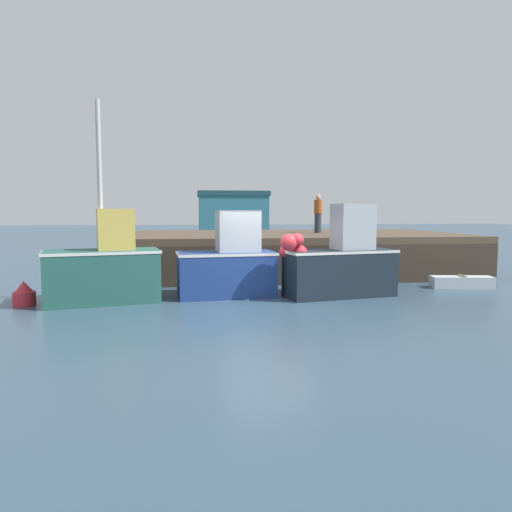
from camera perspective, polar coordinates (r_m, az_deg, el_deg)
The scene contains 9 objects.
ground at distance 12.95m, azimuth 1.62°, elevation -6.03°, with size 120.00×160.00×0.10m.
pier at distance 19.56m, azimuth 4.75°, elevation 1.90°, with size 13.45×7.67×1.61m.
fishing_boat_near_left at distance 13.75m, azimuth -17.71°, elevation -1.33°, with size 3.30×2.07×5.48m.
fishing_boat_near_right at distance 14.06m, azimuth -3.30°, elevation -0.97°, with size 2.98×1.64×2.54m.
fishing_boat_mid at distance 14.21m, azimuth 9.95°, elevation -0.79°, with size 3.62×1.78×2.73m.
rowboat at distance 17.06m, azimuth 23.42°, elevation -2.89°, with size 2.03×0.88×0.42m.
dockworker at distance 20.34m, azimuth 7.44°, elevation 5.05°, with size 0.34×0.34×1.61m.
warehouse at distance 50.44m, azimuth -2.83°, elevation 5.12°, with size 7.33×5.41×4.61m.
mooring_buoy_foreground at distance 14.17m, azimuth -26.03°, elevation -4.17°, with size 0.58×0.58×0.66m.
Camera 1 is at (-1.99, -12.54, 2.50)m, focal length 33.39 mm.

